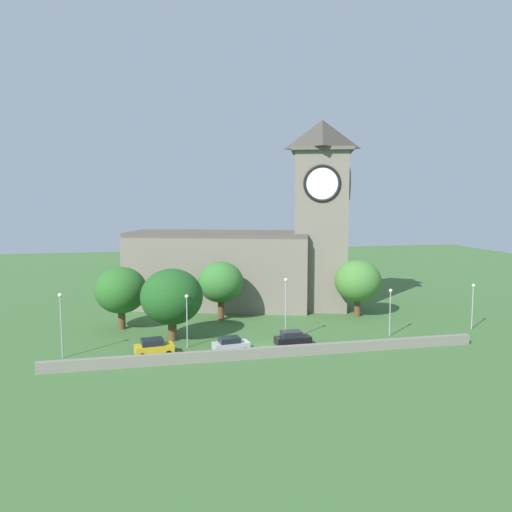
# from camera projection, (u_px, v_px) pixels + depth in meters

# --- Properties ---
(ground_plane) EXTENTS (200.00, 200.00, 0.00)m
(ground_plane) POSITION_uv_depth(u_px,v_px,m) (240.00, 319.00, 74.55)
(ground_plane) COLOR #3D6633
(church) EXTENTS (36.38, 21.03, 29.14)m
(church) POSITION_uv_depth(u_px,v_px,m) (252.00, 251.00, 81.93)
(church) COLOR slate
(church) RESTS_ON ground
(quay_barrier) EXTENTS (48.29, 0.70, 1.17)m
(quay_barrier) POSITION_uv_depth(u_px,v_px,m) (272.00, 352.00, 56.39)
(quay_barrier) COLOR gray
(quay_barrier) RESTS_ON ground
(car_yellow) EXTENTS (4.41, 2.69, 1.92)m
(car_yellow) POSITION_uv_depth(u_px,v_px,m) (154.00, 347.00, 56.94)
(car_yellow) COLOR gold
(car_yellow) RESTS_ON ground
(car_silver) EXTENTS (4.25, 2.56, 1.68)m
(car_silver) POSITION_uv_depth(u_px,v_px,m) (230.00, 344.00, 58.50)
(car_silver) COLOR silver
(car_silver) RESTS_ON ground
(car_black) EXTENTS (4.23, 2.30, 1.87)m
(car_black) POSITION_uv_depth(u_px,v_px,m) (292.00, 339.00, 60.41)
(car_black) COLOR black
(car_black) RESTS_ON ground
(streetlamp_west_end) EXTENTS (0.44, 0.44, 7.16)m
(streetlamp_west_end) POSITION_uv_depth(u_px,v_px,m) (61.00, 315.00, 55.71)
(streetlamp_west_end) COLOR #9EA0A5
(streetlamp_west_end) RESTS_ON ground
(streetlamp_west_mid) EXTENTS (0.44, 0.44, 6.28)m
(streetlamp_west_mid) POSITION_uv_depth(u_px,v_px,m) (187.00, 312.00, 59.65)
(streetlamp_west_mid) COLOR #9EA0A5
(streetlamp_west_mid) RESTS_ON ground
(streetlamp_central) EXTENTS (0.44, 0.44, 7.80)m
(streetlamp_central) POSITION_uv_depth(u_px,v_px,m) (286.00, 300.00, 62.03)
(streetlamp_central) COLOR #9EA0A5
(streetlamp_central) RESTS_ON ground
(streetlamp_east_mid) EXTENTS (0.44, 0.44, 6.03)m
(streetlamp_east_mid) POSITION_uv_depth(u_px,v_px,m) (390.00, 304.00, 64.71)
(streetlamp_east_mid) COLOR #9EA0A5
(streetlamp_east_mid) RESTS_ON ground
(streetlamp_east_end) EXTENTS (0.44, 0.44, 6.09)m
(streetlamp_east_end) POSITION_uv_depth(u_px,v_px,m) (473.00, 298.00, 68.10)
(streetlamp_east_end) COLOR #9EA0A5
(streetlamp_east_end) RESTS_ON ground
(tree_by_tower) EXTENTS (6.81, 6.81, 8.29)m
(tree_by_tower) POSITION_uv_depth(u_px,v_px,m) (121.00, 290.00, 68.14)
(tree_by_tower) COLOR brown
(tree_by_tower) RESTS_ON ground
(tree_churchyard) EXTENTS (7.53, 7.53, 8.83)m
(tree_churchyard) POSITION_uv_depth(u_px,v_px,m) (172.00, 297.00, 62.51)
(tree_churchyard) COLOR brown
(tree_churchyard) RESTS_ON ground
(tree_riverside_east) EXTENTS (6.79, 6.79, 8.31)m
(tree_riverside_east) POSITION_uv_depth(u_px,v_px,m) (358.00, 281.00, 75.50)
(tree_riverside_east) COLOR brown
(tree_riverside_east) RESTS_ON ground
(tree_riverside_west) EXTENTS (6.44, 6.44, 8.35)m
(tree_riverside_west) POSITION_uv_depth(u_px,v_px,m) (221.00, 282.00, 73.21)
(tree_riverside_west) COLOR brown
(tree_riverside_west) RESTS_ON ground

